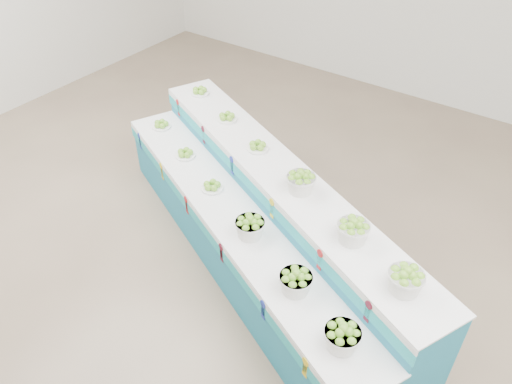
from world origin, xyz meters
TOP-DOWN VIEW (x-y plane):
  - ground at (0.00, 0.00)m, footprint 10.00×10.00m
  - display_stand at (-0.12, 0.63)m, footprint 4.28×2.73m
  - plate_lower_left at (-1.85, 1.13)m, footprint 0.29×0.29m
  - plate_lower_mid at (-1.21, 0.84)m, footprint 0.29×0.29m
  - plate_lower_right at (-0.61, 0.57)m, footprint 0.29×0.29m
  - basket_lower_left at (0.09, 0.25)m, footprint 0.36×0.36m
  - basket_lower_mid at (0.75, -0.05)m, footprint 0.36×0.36m
  - basket_lower_right at (1.29, -0.30)m, footprint 0.36×0.36m
  - plate_upper_left at (-1.63, 1.61)m, footprint 0.29×0.29m
  - plate_upper_mid at (-1.00, 1.32)m, footprint 0.29×0.29m
  - plate_upper_right at (-0.39, 1.04)m, footprint 0.29×0.29m
  - basket_upper_left at (0.30, 0.72)m, footprint 0.36×0.36m
  - basket_upper_mid at (0.97, 0.42)m, footprint 0.36×0.36m
  - basket_upper_right at (1.50, 0.17)m, footprint 0.36×0.36m

SIDE VIEW (x-z plane):
  - ground at x=0.00m, z-range 0.00..0.00m
  - display_stand at x=-0.12m, z-range 0.00..1.02m
  - plate_lower_left at x=-1.85m, z-range 0.72..0.81m
  - plate_lower_mid at x=-1.21m, z-range 0.72..0.81m
  - plate_lower_right at x=-0.61m, z-range 0.72..0.81m
  - basket_lower_left at x=0.09m, z-range 0.72..0.92m
  - basket_lower_mid at x=0.75m, z-range 0.72..0.92m
  - basket_lower_right at x=1.29m, z-range 0.72..0.92m
  - plate_upper_left at x=-1.63m, z-range 1.02..1.11m
  - plate_upper_mid at x=-1.00m, z-range 1.02..1.11m
  - plate_upper_right at x=-0.39m, z-range 1.02..1.11m
  - basket_upper_left at x=0.30m, z-range 1.02..1.22m
  - basket_upper_mid at x=0.97m, z-range 1.02..1.22m
  - basket_upper_right at x=1.50m, z-range 1.02..1.22m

